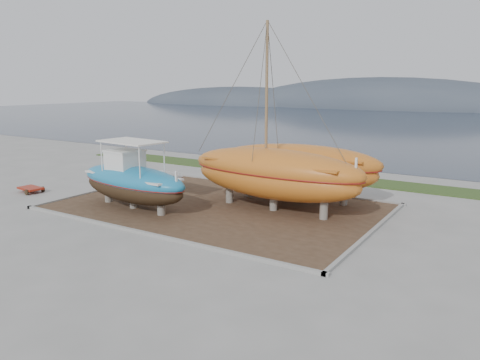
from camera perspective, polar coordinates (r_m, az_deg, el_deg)
The scene contains 11 objects.
ground at distance 24.50m, azimuth -8.01°, elevation -5.34°, with size 140.00×140.00×0.00m, color gray.
dirt_patch at distance 27.54m, azimuth -2.65°, elevation -3.26°, with size 18.00×12.00×0.06m, color #422D1E.
curb_frame at distance 27.52m, azimuth -2.65°, elevation -3.17°, with size 18.60×12.60×0.15m, color gray, non-canonical shape.
grass_strip at distance 37.31m, azimuth 7.47°, elevation 0.64°, with size 44.00×3.00×0.08m, color #284219.
sea at distance 89.42m, azimuth 22.38°, elevation 6.25°, with size 260.00×100.00×0.04m, color #1B2636, non-canonical shape.
mountain_ridge at distance 143.81m, azimuth 26.28°, elevation 7.67°, with size 200.00×36.00×20.00m, color #333D49, non-canonical shape.
blue_caique at distance 27.38m, azimuth -13.01°, elevation 0.63°, with size 8.12×2.54×3.91m, color teal, non-canonical shape.
white_dinghy at distance 32.58m, azimuth -10.29°, elevation 0.04°, with size 3.96×1.49×1.19m, color white, non-canonical shape.
orange_sailboat at distance 25.83m, azimuth 4.26°, elevation 7.47°, with size 10.75×3.17×10.36m, color #BE651D, non-canonical shape.
orange_bare_hull at distance 28.67m, azimuth 6.75°, elevation 0.80°, with size 10.33×3.10×3.39m, color #BE651D, non-canonical shape.
red_trailer at distance 34.14m, azimuth -24.16°, elevation -1.10°, with size 2.49×1.24×0.35m, color #A92513, non-canonical shape.
Camera 1 is at (15.21, -17.83, 7.13)m, focal length 35.00 mm.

